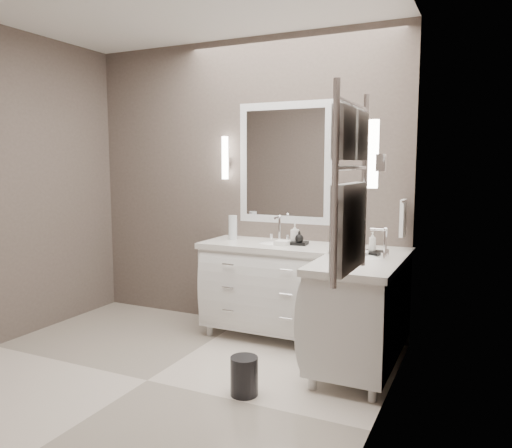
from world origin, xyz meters
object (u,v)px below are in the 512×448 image
at_px(towel_ladder, 350,195).
at_px(waste_bin, 244,376).
at_px(vanity_right, 362,305).
at_px(vanity_back, 272,284).

bearing_deg(towel_ladder, waste_bin, 148.75).
bearing_deg(vanity_right, waste_bin, -126.57).
bearing_deg(vanity_right, towel_ladder, -80.16).
bearing_deg(vanity_back, vanity_right, -20.38).
distance_m(towel_ladder, waste_bin, 1.59).
bearing_deg(waste_bin, towel_ladder, -31.25).
bearing_deg(towel_ladder, vanity_right, 99.84).
distance_m(vanity_back, waste_bin, 1.21).
distance_m(vanity_right, waste_bin, 1.06).
height_order(vanity_right, waste_bin, vanity_right).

